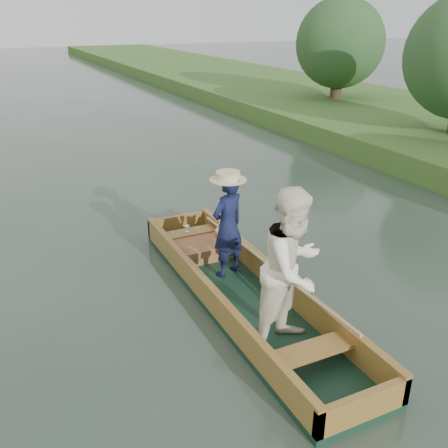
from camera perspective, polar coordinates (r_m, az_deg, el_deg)
name	(u,v)px	position (r m, az deg, el deg)	size (l,w,h in m)	color
ground	(243,303)	(6.94, 2.16, -9.00)	(120.00, 120.00, 0.00)	#283D30
trees_far	(196,51)	(16.82, -3.20, 19.13)	(22.67, 14.83, 4.32)	#47331E
punt	(259,268)	(6.38, 3.98, -5.01)	(1.18, 5.00, 2.00)	#133120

